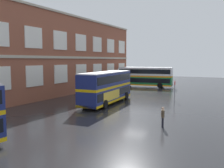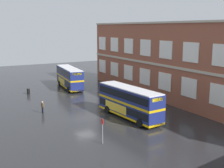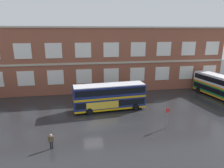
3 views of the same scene
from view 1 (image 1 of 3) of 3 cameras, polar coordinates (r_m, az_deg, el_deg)
name	(u,v)px [view 1 (image 1 of 3)]	position (r m, az deg, el deg)	size (l,w,h in m)	color
ground_plane	(118,110)	(27.47, 1.48, -6.06)	(120.00, 120.00, 0.00)	#232326
brick_terminal_building	(27,56)	(38.24, -19.18, 6.30)	(53.01, 8.19, 12.74)	brown
double_decker_middle	(107,87)	(31.14, -1.22, -0.67)	(11.17, 3.52, 4.07)	navy
double_decker_far	(145,77)	(51.04, 7.75, 1.74)	(3.95, 11.24, 4.07)	#197038
waiting_passenger	(163,116)	(20.78, 11.78, -7.38)	(0.63, 0.37, 1.70)	black
bus_stand_flag	(175,89)	(34.41, 14.44, -1.11)	(0.44, 0.10, 2.70)	slate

